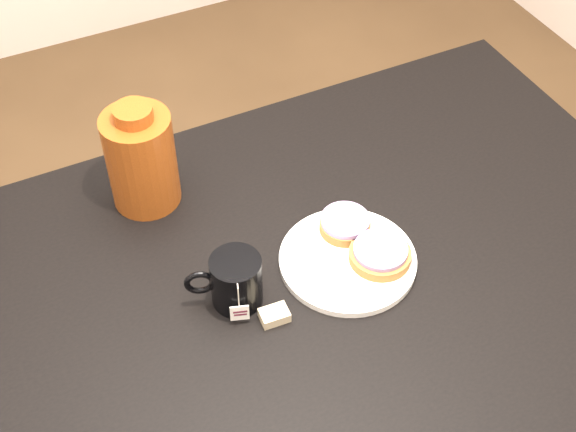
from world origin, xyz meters
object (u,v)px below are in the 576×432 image
at_px(table, 292,320).
at_px(teabag_pouch, 274,315).
at_px(bagel_back, 345,224).
at_px(bagel_package, 141,159).
at_px(bagel_front, 380,254).
at_px(mug, 235,281).
at_px(plate, 348,259).

relative_size(table, teabag_pouch, 31.11).
xyz_separation_m(bagel_back, bagel_package, (-0.28, 0.23, 0.07)).
xyz_separation_m(bagel_front, mug, (-0.24, 0.04, 0.02)).
bearing_deg(table, bagel_package, 114.79).
bearing_deg(bagel_back, mug, -168.06).
xyz_separation_m(plate, bagel_package, (-0.25, 0.29, 0.09)).
bearing_deg(bagel_back, table, -152.36).
distance_m(plate, bagel_back, 0.07).
xyz_separation_m(bagel_back, teabag_pouch, (-0.19, -0.11, -0.02)).
bearing_deg(mug, table, 3.95).
relative_size(table, plate, 6.09).
bearing_deg(teabag_pouch, table, 37.53).
bearing_deg(teabag_pouch, bagel_back, 30.58).
height_order(plate, bagel_front, bagel_front).
relative_size(table, bagel_back, 11.72).
relative_size(plate, mug, 1.75).
relative_size(bagel_back, teabag_pouch, 2.65).
height_order(bagel_front, teabag_pouch, bagel_front).
distance_m(bagel_front, bagel_package, 0.44).
xyz_separation_m(bagel_front, bagel_package, (-0.30, 0.32, 0.07)).
relative_size(plate, bagel_back, 1.92).
distance_m(bagel_front, teabag_pouch, 0.21).
height_order(table, plate, plate).
distance_m(mug, bagel_package, 0.29).
height_order(plate, bagel_package, bagel_package).
height_order(mug, bagel_package, bagel_package).
relative_size(table, mug, 10.64).
bearing_deg(bagel_front, teabag_pouch, -172.89).
bearing_deg(table, plate, 6.01).
distance_m(bagel_back, mug, 0.23).
relative_size(bagel_front, teabag_pouch, 2.74).
bearing_deg(bagel_back, bagel_front, -76.83).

